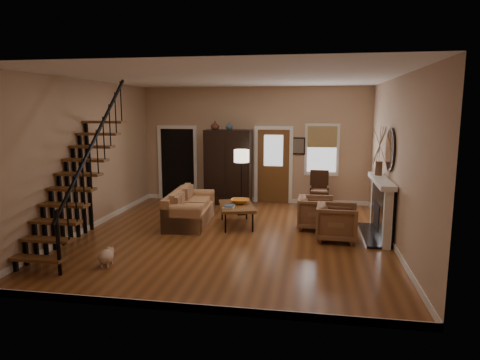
% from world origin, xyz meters
% --- Properties ---
extents(room, '(7.00, 7.33, 3.30)m').
position_xyz_m(room, '(-0.41, 1.76, 1.51)').
color(room, brown).
rests_on(room, ground).
extents(staircase, '(0.94, 2.80, 3.20)m').
position_xyz_m(staircase, '(-2.78, -1.30, 1.60)').
color(staircase, brown).
rests_on(staircase, ground).
extents(fireplace, '(0.33, 1.95, 2.30)m').
position_xyz_m(fireplace, '(3.13, 0.50, 0.74)').
color(fireplace, black).
rests_on(fireplace, ground).
extents(armoire, '(1.30, 0.60, 2.10)m').
position_xyz_m(armoire, '(-0.70, 3.15, 1.05)').
color(armoire, black).
rests_on(armoire, ground).
extents(vase_a, '(0.24, 0.24, 0.25)m').
position_xyz_m(vase_a, '(-1.05, 3.05, 2.22)').
color(vase_a, '#4C2619').
rests_on(vase_a, armoire).
extents(vase_b, '(0.20, 0.20, 0.21)m').
position_xyz_m(vase_b, '(-0.65, 3.05, 2.21)').
color(vase_b, '#334C60').
rests_on(vase_b, armoire).
extents(sofa, '(1.00, 2.06, 0.75)m').
position_xyz_m(sofa, '(-1.17, 0.85, 0.37)').
color(sofa, '#AE794F').
rests_on(sofa, ground).
extents(coffee_table, '(1.07, 1.44, 0.49)m').
position_xyz_m(coffee_table, '(-0.05, 0.83, 0.25)').
color(coffee_table, brown).
rests_on(coffee_table, ground).
extents(bowl, '(0.44, 0.44, 0.11)m').
position_xyz_m(bowl, '(-0.00, 0.98, 0.55)').
color(bowl, orange).
rests_on(bowl, coffee_table).
extents(books, '(0.24, 0.32, 0.06)m').
position_xyz_m(books, '(-0.17, 0.53, 0.52)').
color(books, beige).
rests_on(books, coffee_table).
extents(armchair_left, '(0.87, 0.85, 0.75)m').
position_xyz_m(armchair_left, '(2.18, 0.08, 0.38)').
color(armchair_left, brown).
rests_on(armchair_left, ground).
extents(armchair_right, '(0.81, 0.79, 0.73)m').
position_xyz_m(armchair_right, '(1.75, 0.89, 0.37)').
color(armchair_right, brown).
rests_on(armchair_right, ground).
extents(floor_lamp, '(0.49, 0.49, 1.67)m').
position_xyz_m(floor_lamp, '(-0.12, 1.92, 0.83)').
color(floor_lamp, black).
rests_on(floor_lamp, ground).
extents(side_chair, '(0.54, 0.54, 1.02)m').
position_xyz_m(side_chair, '(1.85, 2.95, 0.51)').
color(side_chair, '#311B0F').
rests_on(side_chair, ground).
extents(dog, '(0.29, 0.44, 0.30)m').
position_xyz_m(dog, '(-1.82, -2.09, 0.15)').
color(dog, '#CEAB8C').
rests_on(dog, ground).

